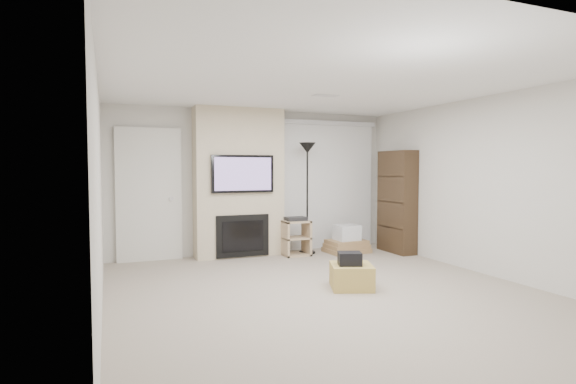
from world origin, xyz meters
name	(u,v)px	position (x,y,z in m)	size (l,w,h in m)	color
floor	(325,292)	(0.00, 0.00, 0.00)	(5.00, 5.50, 0.00)	#A19383
ceiling	(326,83)	(0.00, 0.00, 2.50)	(5.00, 5.50, 0.00)	white
wall_back	(255,182)	(0.00, 2.75, 1.25)	(5.00, 2.50, 0.00)	silver
wall_front	(523,207)	(0.00, -2.75, 1.25)	(5.00, 2.50, 0.00)	silver
wall_left	(99,193)	(-2.50, 0.00, 1.25)	(5.50, 2.50, 0.00)	silver
wall_right	(485,186)	(2.50, 0.00, 1.25)	(5.50, 2.50, 0.00)	silver
hvac_vent	(326,96)	(0.40, 0.80, 2.50)	(0.35, 0.18, 0.01)	silver
ottoman	(351,276)	(0.37, 0.02, 0.15)	(0.50, 0.50, 0.30)	tan
black_bag	(350,259)	(0.33, -0.01, 0.38)	(0.28, 0.22, 0.16)	black
fireplace_wall	(239,183)	(-0.35, 2.54, 1.24)	(1.50, 0.47, 2.50)	beige
entry_door	(149,196)	(-1.80, 2.71, 1.05)	(1.02, 0.11, 2.14)	silver
vertical_blinds	(327,180)	(1.40, 2.70, 1.27)	(1.98, 0.10, 2.37)	silver
floor_lamp	(307,166)	(0.82, 2.33, 1.53)	(0.29, 0.29, 1.94)	black
av_stand	(296,235)	(0.56, 2.22, 0.35)	(0.45, 0.38, 0.66)	tan
box_stack	(347,242)	(1.50, 2.13, 0.19)	(0.75, 0.58, 0.49)	#9E7A50
bookshelf	(397,202)	(2.34, 1.82, 0.90)	(0.30, 0.80, 1.80)	black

